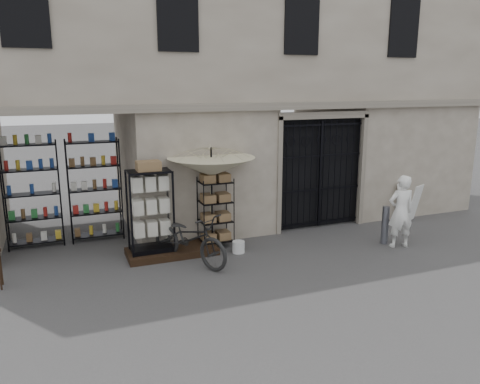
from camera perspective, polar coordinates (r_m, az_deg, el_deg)
name	(u,v)px	position (r m, az deg, el deg)	size (l,w,h in m)	color
ground	(298,264)	(10.25, 7.14, -8.66)	(80.00, 80.00, 0.00)	black
main_building	(232,56)	(13.19, -0.96, 16.21)	(14.00, 4.00, 9.00)	#A59A8A
shop_recess	(66,186)	(11.35, -20.40, 0.67)	(3.00, 1.70, 3.00)	black
shop_shelving	(64,192)	(11.89, -20.62, -0.05)	(2.70, 0.50, 2.50)	black
iron_gate	(317,172)	(12.58, 9.38, 2.46)	(2.50, 0.21, 3.00)	black
step_platform	(172,251)	(10.77, -8.30, -7.16)	(2.00, 0.90, 0.15)	black
display_cabinet	(151,215)	(10.42, -10.86, -2.82)	(1.04, 0.82, 1.97)	black
wire_rack	(216,213)	(10.98, -2.99, -2.60)	(0.85, 0.71, 1.66)	black
market_umbrella	(211,162)	(10.65, -3.52, 3.72)	(1.90, 1.94, 2.85)	black
white_bucket	(238,247)	(10.76, -0.19, -6.71)	(0.28, 0.28, 0.27)	silver
bicycle	(190,263)	(10.28, -6.11, -8.55)	(0.74, 1.12, 2.13)	black
steel_bollard	(385,225)	(11.80, 17.27, -3.86)	(0.17, 0.17, 0.92)	slate
shopkeeper	(398,246)	(11.81, 18.70, -6.30)	(0.63, 1.73, 0.41)	white
easel_sign	(409,202)	(13.92, 19.92, -1.18)	(0.69, 0.72, 1.04)	silver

